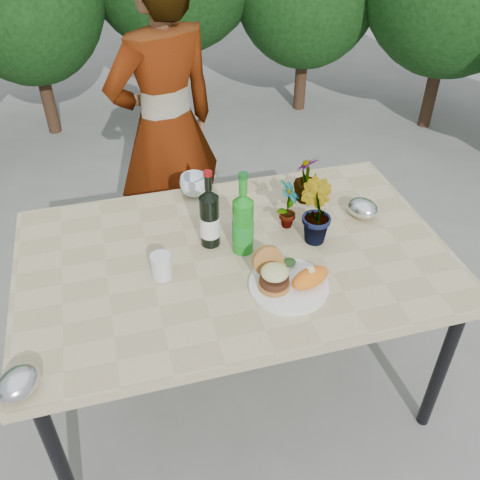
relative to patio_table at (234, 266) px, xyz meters
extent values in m
plane|color=slate|center=(0.00, 0.00, -0.69)|extent=(80.00, 80.00, 0.00)
cube|color=tan|center=(0.00, 0.00, 0.04)|extent=(1.60, 1.00, 0.04)
cylinder|color=black|center=(-0.72, -0.42, -0.34)|extent=(0.05, 0.05, 0.71)
cylinder|color=black|center=(0.72, -0.42, -0.34)|extent=(0.05, 0.05, 0.71)
cylinder|color=black|center=(-0.72, 0.42, -0.34)|extent=(0.05, 0.05, 0.71)
cylinder|color=black|center=(0.72, 0.42, -0.34)|extent=(0.05, 0.05, 0.71)
cylinder|color=#382316|center=(-0.80, 2.80, -0.48)|extent=(0.10, 0.10, 0.42)
cylinder|color=#382316|center=(0.30, 3.00, -0.44)|extent=(0.10, 0.10, 0.50)
cylinder|color=#382316|center=(1.30, 2.70, -0.50)|extent=(0.10, 0.10, 0.38)
cylinder|color=#382316|center=(2.20, 2.10, -0.47)|extent=(0.10, 0.10, 0.44)
cylinder|color=white|center=(0.14, -0.22, 0.06)|extent=(0.28, 0.28, 0.01)
cylinder|color=#B7722D|center=(0.08, -0.22, 0.08)|extent=(0.11, 0.11, 0.02)
cylinder|color=#472314|center=(0.08, -0.22, 0.10)|extent=(0.10, 0.10, 0.02)
ellipsoid|color=beige|center=(0.08, -0.22, 0.14)|extent=(0.10, 0.10, 0.04)
cylinder|color=#B7722D|center=(0.08, -0.15, 0.13)|extent=(0.11, 0.06, 0.11)
ellipsoid|color=orange|center=(0.21, -0.24, 0.10)|extent=(0.17, 0.12, 0.06)
ellipsoid|color=olive|center=(0.14, -0.13, 0.08)|extent=(0.04, 0.04, 0.02)
ellipsoid|color=#193814|center=(0.17, -0.13, 0.09)|extent=(0.06, 0.04, 0.03)
cylinder|color=black|center=(-0.07, 0.09, 0.16)|extent=(0.07, 0.07, 0.21)
cylinder|color=white|center=(-0.07, 0.09, 0.14)|extent=(0.08, 0.08, 0.08)
cone|color=black|center=(-0.07, 0.09, 0.28)|extent=(0.07, 0.07, 0.03)
cylinder|color=black|center=(-0.07, 0.09, 0.33)|extent=(0.03, 0.03, 0.06)
cylinder|color=maroon|center=(-0.07, 0.09, 0.37)|extent=(0.03, 0.03, 0.01)
cylinder|color=#18841B|center=(0.04, 0.02, 0.17)|extent=(0.08, 0.08, 0.22)
cylinder|color=#198C26|center=(0.04, 0.02, 0.14)|extent=(0.08, 0.08, 0.09)
cone|color=#18841B|center=(0.04, 0.02, 0.29)|extent=(0.08, 0.08, 0.04)
cylinder|color=#18841B|center=(0.04, 0.02, 0.34)|extent=(0.03, 0.03, 0.06)
cylinder|color=#0C5919|center=(0.04, 0.02, 0.38)|extent=(0.03, 0.03, 0.02)
cylinder|color=silver|center=(-0.28, -0.05, 0.10)|extent=(0.07, 0.07, 0.09)
imported|color=#20561D|center=(0.25, 0.11, 0.16)|extent=(0.12, 0.13, 0.21)
imported|color=#22501B|center=(0.32, 0.01, 0.18)|extent=(0.15, 0.17, 0.25)
imported|color=#20581E|center=(0.39, 0.28, 0.16)|extent=(0.16, 0.16, 0.21)
imported|color=silver|center=(-0.06, 0.44, 0.10)|extent=(0.13, 0.13, 0.09)
ellipsoid|color=silver|center=(-0.74, -0.43, 0.10)|extent=(0.17, 0.17, 0.08)
ellipsoid|color=silver|center=(0.57, 0.10, 0.10)|extent=(0.16, 0.17, 0.08)
imported|color=#8A6045|center=(-0.10, 0.96, 0.13)|extent=(0.70, 0.59, 1.64)
camera|label=1|loc=(-0.38, -1.49, 1.34)|focal=40.00mm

